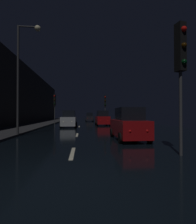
% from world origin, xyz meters
% --- Properties ---
extents(ground, '(25.26, 84.00, 0.02)m').
position_xyz_m(ground, '(0.00, 24.50, -0.01)').
color(ground, black).
extents(sidewalk_left, '(4.40, 84.00, 0.15)m').
position_xyz_m(sidewalk_left, '(-6.43, 24.50, 0.07)').
color(sidewalk_left, '#28282B').
rests_on(sidewalk_left, ground).
extents(building_facade_left, '(0.80, 63.00, 9.63)m').
position_xyz_m(building_facade_left, '(-9.03, 21.00, 4.81)').
color(building_facade_left, '#2D2B28').
rests_on(building_facade_left, ground).
extents(lane_centerline, '(0.16, 17.16, 0.01)m').
position_xyz_m(lane_centerline, '(0.00, 10.04, 0.01)').
color(lane_centerline, beige).
rests_on(lane_centerline, ground).
extents(traffic_light_near_right, '(0.37, 0.48, 5.18)m').
position_xyz_m(traffic_light_near_right, '(4.23, 2.21, 3.79)').
color(traffic_light_near_right, '#38383A').
rests_on(traffic_light_near_right, ground).
extents(traffic_light_far_right, '(0.34, 0.47, 4.74)m').
position_xyz_m(traffic_light_far_right, '(4.13, 23.38, 3.44)').
color(traffic_light_far_right, '#38383A').
rests_on(traffic_light_far_right, ground).
extents(traffic_light_far_left, '(0.35, 0.48, 4.90)m').
position_xyz_m(traffic_light_far_left, '(-4.13, 24.31, 3.56)').
color(traffic_light_far_left, '#38383A').
rests_on(traffic_light_far_left, ground).
extents(streetlamp_overhead, '(1.70, 0.44, 8.25)m').
position_xyz_m(streetlamp_overhead, '(-3.91, 8.88, 5.36)').
color(streetlamp_overhead, '#2D2D30').
rests_on(streetlamp_overhead, ground).
extents(car_approaching_headlights, '(1.90, 4.10, 2.07)m').
position_xyz_m(car_approaching_headlights, '(-1.25, 17.37, 0.95)').
color(car_approaching_headlights, '#A5A8AD').
rests_on(car_approaching_headlights, ground).
extents(car_parked_right_far, '(1.94, 4.21, 2.12)m').
position_xyz_m(car_parked_right_far, '(3.33, 20.58, 0.97)').
color(car_parked_right_far, maroon).
rests_on(car_parked_right_far, ground).
extents(car_distant_taillights, '(1.78, 3.86, 1.95)m').
position_xyz_m(car_distant_taillights, '(2.03, 34.65, 0.89)').
color(car_distant_taillights, black).
rests_on(car_distant_taillights, ground).
extents(car_parked_right_near, '(1.85, 4.00, 2.02)m').
position_xyz_m(car_parked_right_near, '(3.33, 6.45, 0.92)').
color(car_parked_right_near, maroon).
rests_on(car_parked_right_near, ground).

